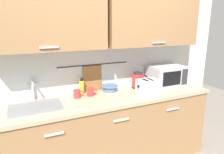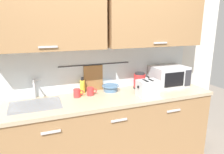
{
  "view_description": "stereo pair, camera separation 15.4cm",
  "coord_description": "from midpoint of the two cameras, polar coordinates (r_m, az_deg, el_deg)",
  "views": [
    {
      "loc": [
        -0.91,
        -1.76,
        1.71
      ],
      "look_at": [
        0.05,
        0.33,
        1.12
      ],
      "focal_mm": 32.89,
      "sensor_mm": 36.0,
      "label": 1
    },
    {
      "loc": [
        -0.77,
        -1.82,
        1.71
      ],
      "look_at": [
        0.05,
        0.33,
        1.12
      ],
      "focal_mm": 32.89,
      "sensor_mm": 36.0,
      "label": 2
    }
  ],
  "objects": [
    {
      "name": "mug_near_sink",
      "position": [
        2.37,
        -11.48,
        -4.63
      ],
      "size": [
        0.12,
        0.08,
        0.09
      ],
      "color": "red",
      "rests_on": "counter_unit"
    },
    {
      "name": "dish_soap_bottle",
      "position": [
        2.49,
        -10.15,
        -2.72
      ],
      "size": [
        0.06,
        0.06,
        0.2
      ],
      "color": "yellow",
      "rests_on": "counter_unit"
    },
    {
      "name": "mixing_bowl",
      "position": [
        2.56,
        -2.35,
        -3.01
      ],
      "size": [
        0.21,
        0.21,
        0.08
      ],
      "color": "#4C7093",
      "rests_on": "counter_unit"
    },
    {
      "name": "sink_faucet",
      "position": [
        2.41,
        -22.81,
        -2.82
      ],
      "size": [
        0.09,
        0.17,
        0.22
      ],
      "color": "#B2B5BA",
      "rests_on": "counter_unit"
    },
    {
      "name": "counter_unit",
      "position": [
        2.57,
        -2.78,
        -14.79
      ],
      "size": [
        2.53,
        0.64,
        0.9
      ],
      "color": "#997047",
      "rests_on": "ground"
    },
    {
      "name": "mug_by_kettle",
      "position": [
        2.42,
        -7.81,
        -4.13
      ],
      "size": [
        0.12,
        0.08,
        0.09
      ],
      "color": "red",
      "rests_on": "counter_unit"
    },
    {
      "name": "toaster",
      "position": [
        2.42,
        8.07,
        -2.89
      ],
      "size": [
        0.26,
        0.17,
        0.19
      ],
      "color": "#B7BABF",
      "rests_on": "counter_unit"
    },
    {
      "name": "back_wall_assembly",
      "position": [
        2.47,
        -4.91,
        9.99
      ],
      "size": [
        3.7,
        0.41,
        2.5
      ],
      "color": "silver",
      "rests_on": "ground"
    },
    {
      "name": "microwave",
      "position": [
        2.88,
        13.21,
        0.45
      ],
      "size": [
        0.46,
        0.35,
        0.27
      ],
      "color": "silver",
      "rests_on": "counter_unit"
    },
    {
      "name": "electric_kettle",
      "position": [
        2.7,
        5.66,
        -0.91
      ],
      "size": [
        0.23,
        0.16,
        0.21
      ],
      "color": "black",
      "rests_on": "counter_unit"
    }
  ]
}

